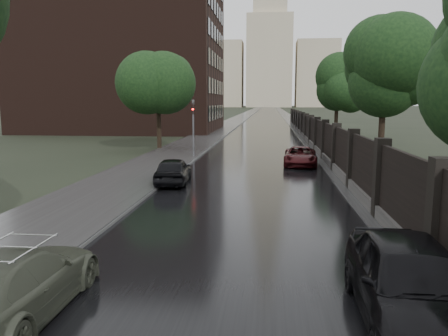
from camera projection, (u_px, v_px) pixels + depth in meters
The scene contains 14 objects.
road at pixel (268, 110), 192.04m from camera, with size 8.00×420.00×0.02m, color black.
sidewalk_left at pixel (254, 110), 192.64m from camera, with size 4.00×420.00×0.16m, color #2D2D2D.
verge_right at pixel (280, 110), 191.47m from camera, with size 3.00×420.00×0.08m, color #2D2D2D.
fence_right at pixel (314, 136), 36.09m from camera, with size 0.45×75.72×2.70m.
tree_left_far at pixel (158, 84), 34.76m from camera, with size 4.25×4.25×7.39m.
tree_right_b at pixel (384, 83), 25.35m from camera, with size 4.08×4.08×7.01m.
tree_right_c at pixel (337, 90), 43.05m from camera, with size 4.08×4.08×7.01m.
traffic_light at pixel (193, 123), 29.89m from camera, with size 0.16×0.32×4.00m.
brick_building at pixel (125, 54), 56.70m from camera, with size 24.00×18.00×20.00m, color black.
stalinist_tower at pixel (270, 50), 294.38m from camera, with size 92.00×30.00×159.00m.
volga_sedan at pixel (14, 284), 7.80m from camera, with size 1.81×4.46×1.29m, color #464B3C.
hatchback_left at pixel (173, 171), 20.64m from camera, with size 1.51×3.75×1.28m, color black.
car_right_near at pixel (411, 282), 7.55m from camera, with size 1.84×4.58×1.56m, color black.
car_right_far at pixel (300, 156), 26.54m from camera, with size 1.93×4.19×1.16m, color #330B0D.
Camera 1 is at (0.91, -4.64, 3.88)m, focal length 35.00 mm.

